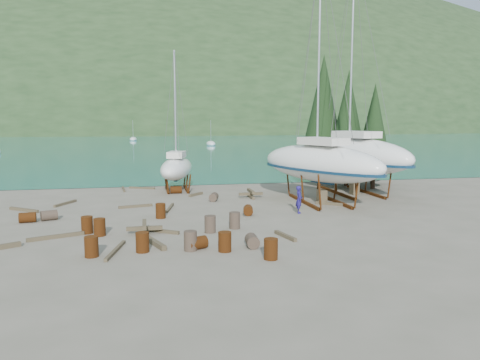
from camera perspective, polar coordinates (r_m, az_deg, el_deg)
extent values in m
plane|color=#605C4C|center=(26.97, -1.19, -4.95)|extent=(600.00, 600.00, 0.00)
plane|color=#197E80|center=(341.02, -10.73, 6.20)|extent=(700.00, 700.00, 0.00)
ellipsoid|color=#1E341A|center=(346.02, -10.74, 6.21)|extent=(800.00, 360.00, 110.00)
cube|color=beige|center=(222.94, -25.96, 5.60)|extent=(6.00, 5.00, 4.00)
cube|color=#A54C2D|center=(222.91, -26.00, 6.32)|extent=(6.60, 5.60, 1.60)
cube|color=beige|center=(216.51, -15.60, 6.03)|extent=(6.00, 5.00, 4.00)
cube|color=#A54C2D|center=(216.48, -15.63, 6.77)|extent=(6.60, 5.60, 1.60)
cube|color=beige|center=(218.74, -2.35, 6.30)|extent=(6.00, 5.00, 4.00)
cube|color=#A54C2D|center=(218.71, -2.35, 7.04)|extent=(6.60, 5.60, 1.60)
cylinder|color=black|center=(41.94, 12.82, 0.37)|extent=(0.36, 0.36, 1.60)
cone|color=black|center=(41.65, 13.02, 7.21)|extent=(3.60, 3.60, 8.40)
cylinder|color=black|center=(40.82, 15.89, -0.08)|extent=(0.36, 0.36, 1.36)
cone|color=black|center=(40.52, 16.10, 5.89)|extent=(3.06, 3.06, 7.14)
cylinder|color=black|center=(43.18, 9.92, 0.80)|extent=(0.36, 0.36, 1.84)
cone|color=black|center=(42.92, 10.09, 8.45)|extent=(4.14, 4.14, 9.66)
cylinder|color=black|center=(44.15, 15.84, 0.51)|extent=(0.36, 0.36, 1.44)
cone|color=black|center=(43.86, 16.04, 6.35)|extent=(3.24, 3.24, 7.56)
ellipsoid|color=white|center=(107.09, -3.57, 4.41)|extent=(2.00, 5.00, 1.40)
cylinder|color=silver|center=(106.98, -3.58, 5.94)|extent=(0.08, 0.08, 5.00)
ellipsoid|color=white|center=(136.09, -12.89, 4.85)|extent=(2.00, 5.00, 1.40)
cylinder|color=silver|center=(136.00, -12.93, 6.05)|extent=(0.08, 0.08, 5.00)
ellipsoid|color=white|center=(32.90, 9.68, 2.04)|extent=(7.37, 11.45, 2.58)
cube|color=#0D2841|center=(32.47, 10.00, 0.47)|extent=(1.02, 1.93, 1.00)
cube|color=silver|center=(32.28, 10.09, 4.68)|extent=(2.95, 3.76, 0.50)
cylinder|color=silver|center=(33.67, 9.63, 15.88)|extent=(0.14, 0.14, 13.29)
cube|color=#5D2E10|center=(32.86, 7.74, -2.63)|extent=(0.18, 6.09, 0.20)
cube|color=#5D2E10|center=(33.66, 11.38, -2.47)|extent=(0.18, 6.09, 0.20)
cube|color=brown|center=(32.67, 9.94, -2.04)|extent=(0.50, 0.80, 0.98)
ellipsoid|color=white|center=(37.54, 13.50, 2.94)|extent=(6.96, 12.29, 2.79)
cube|color=#0D2841|center=(37.09, 13.84, 1.41)|extent=(0.90, 2.10, 1.00)
cube|color=silver|center=(36.92, 13.96, 5.42)|extent=(2.90, 3.96, 0.50)
cylinder|color=silver|center=(38.43, 13.51, 15.87)|extent=(0.14, 0.14, 14.17)
cube|color=#5D2E10|center=(37.37, 11.70, -1.51)|extent=(0.18, 6.49, 0.20)
cube|color=#5D2E10|center=(38.38, 15.00, -1.38)|extent=(0.18, 6.49, 0.20)
cube|color=brown|center=(37.26, 13.77, -0.89)|extent=(0.50, 0.80, 1.11)
ellipsoid|color=white|center=(38.53, -7.75, 1.41)|extent=(3.92, 7.39, 1.82)
cube|color=#0D2841|center=(38.23, -7.70, 0.67)|extent=(0.56, 1.29, 1.00)
cube|color=silver|center=(38.08, -7.74, 3.08)|extent=(1.71, 2.36, 0.50)
cylinder|color=silver|center=(38.71, -7.92, 9.20)|extent=(0.14, 0.14, 8.47)
cube|color=#5D2E10|center=(38.70, -8.85, -1.15)|extent=(0.18, 3.88, 0.20)
cube|color=#5D2E10|center=(38.80, -6.56, -1.09)|extent=(0.18, 3.88, 0.20)
cube|color=brown|center=(38.38, -7.67, -1.04)|extent=(0.50, 0.80, 0.41)
imported|color=navy|center=(29.13, 7.22, -2.38)|extent=(0.54, 0.70, 1.71)
cylinder|color=#5D2E10|center=(20.82, -17.66, -7.75)|extent=(0.58, 0.58, 0.88)
cylinder|color=#2D2823|center=(21.35, 1.50, -7.44)|extent=(0.64, 0.92, 0.58)
cylinder|color=#5D2E10|center=(28.95, -24.48, -4.18)|extent=(0.95, 0.69, 0.58)
cylinder|color=#5D2E10|center=(20.64, -1.86, -7.53)|extent=(0.58, 0.58, 0.88)
cylinder|color=#5D2E10|center=(37.08, -7.80, -1.20)|extent=(0.89, 0.59, 0.58)
cylinder|color=#2D2823|center=(24.92, -0.65, -4.94)|extent=(0.58, 0.58, 0.88)
cylinder|color=#5D2E10|center=(28.49, 0.99, -3.70)|extent=(0.74, 0.98, 0.58)
cylinder|color=#5D2E10|center=(19.55, 3.79, -8.39)|extent=(0.58, 0.58, 0.88)
cylinder|color=#5D2E10|center=(25.10, -18.15, -5.22)|extent=(0.58, 0.58, 0.88)
cylinder|color=#5D2E10|center=(20.99, -11.81, -7.43)|extent=(0.58, 0.58, 0.88)
cylinder|color=#2D2823|center=(33.39, -3.22, -2.08)|extent=(0.82, 1.02, 0.58)
cylinder|color=#5D2E10|center=(21.09, -5.30, -7.66)|extent=(1.04, 0.89, 0.58)
cylinder|color=#5D2E10|center=(24.38, -16.75, -5.53)|extent=(0.58, 0.58, 0.88)
cylinder|color=#5D2E10|center=(27.90, -9.66, -3.72)|extent=(0.58, 0.58, 0.88)
cylinder|color=#2D2823|center=(29.12, -22.25, -4.00)|extent=(1.03, 0.85, 0.58)
cylinder|color=#2D2823|center=(20.90, -6.06, -7.39)|extent=(0.58, 0.58, 0.88)
cylinder|color=#2D2823|center=(24.08, -3.66, -5.39)|extent=(0.58, 0.58, 0.88)
cube|color=brown|center=(39.84, -14.01, -1.08)|extent=(0.41, 2.61, 0.14)
cube|color=brown|center=(32.38, 11.05, -2.85)|extent=(1.78, 1.49, 0.19)
cube|color=brown|center=(32.66, -24.84, -3.31)|extent=(2.11, 1.75, 0.19)
cube|color=brown|center=(21.34, -14.95, -8.30)|extent=(0.76, 2.94, 0.15)
cube|color=brown|center=(31.68, -12.61, -3.13)|extent=(2.20, 0.71, 0.17)
cube|color=brown|center=(35.92, -5.39, -1.75)|extent=(1.22, 1.30, 0.19)
cube|color=brown|center=(23.20, 5.54, -6.79)|extent=(0.61, 1.90, 0.17)
cube|color=brown|center=(40.17, -11.87, -0.95)|extent=(2.16, 1.19, 0.15)
cube|color=brown|center=(30.76, -8.54, -3.36)|extent=(0.69, 2.80, 0.15)
cube|color=brown|center=(24.53, -9.88, -6.10)|extent=(2.05, 1.54, 0.17)
cube|color=brown|center=(23.70, -26.27, -7.17)|extent=(0.91, 0.67, 0.22)
cube|color=brown|center=(24.64, -21.52, -6.43)|extent=(2.56, 1.17, 0.18)
cube|color=brown|center=(22.23, -10.48, -7.44)|extent=(1.09, 2.54, 0.23)
cube|color=brown|center=(34.14, -20.51, -2.68)|extent=(1.21, 2.18, 0.16)
cube|color=brown|center=(24.27, -11.55, -6.25)|extent=(0.20, 1.80, 0.20)
cube|color=brown|center=(24.22, -11.57, -5.79)|extent=(1.80, 0.20, 0.20)
cube|color=brown|center=(24.18, -11.58, -5.33)|extent=(0.20, 1.80, 0.20)
cube|color=brown|center=(34.74, 1.33, -2.02)|extent=(0.20, 1.80, 0.20)
cube|color=brown|center=(34.71, 1.33, -1.70)|extent=(1.80, 0.20, 0.20)
cube|color=brown|center=(34.68, 1.33, -1.37)|extent=(0.20, 1.80, 0.20)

